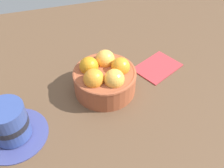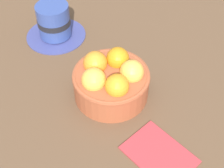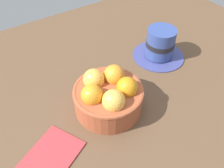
% 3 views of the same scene
% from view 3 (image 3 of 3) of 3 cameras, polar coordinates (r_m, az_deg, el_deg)
% --- Properties ---
extents(ground_plane, '(1.28, 0.95, 0.03)m').
position_cam_3_polar(ground_plane, '(0.55, -0.84, -6.73)').
color(ground_plane, brown).
extents(terracotta_bowl, '(0.15, 0.15, 0.09)m').
position_cam_3_polar(terracotta_bowl, '(0.51, -0.91, -2.72)').
color(terracotta_bowl, '#9E4C2D').
rests_on(terracotta_bowl, ground_plane).
extents(coffee_cup, '(0.15, 0.15, 0.09)m').
position_cam_3_polar(coffee_cup, '(0.67, 11.71, 9.37)').
color(coffee_cup, '#3C4282').
rests_on(coffee_cup, ground_plane).
extents(folded_napkin, '(0.15, 0.13, 0.01)m').
position_cam_3_polar(folded_napkin, '(0.48, -14.99, -16.90)').
color(folded_napkin, '#B23338').
rests_on(folded_napkin, ground_plane).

